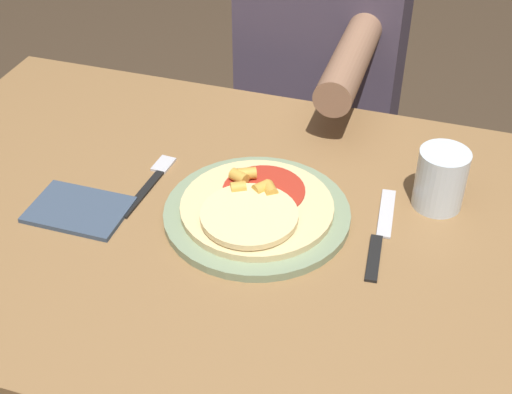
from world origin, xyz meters
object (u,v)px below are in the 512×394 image
pizza (254,206)px  drinking_glass (441,179)px  fork (151,181)px  plate (256,213)px  knife (380,234)px  dining_table (254,275)px  person_diner (322,72)px

pizza → drinking_glass: drinking_glass is taller
pizza → fork: size_ratio=1.38×
plate → knife: (0.20, 0.02, -0.00)m
dining_table → pizza: bearing=102.9°
plate → knife: 0.20m
fork → person_diner: person_diner is taller
dining_table → person_diner: size_ratio=1.08×
dining_table → pizza: pizza is taller
plate → person_diner: person_diner is taller
fork → drinking_glass: 0.48m
fork → dining_table: bearing=-13.9°
knife → drinking_glass: 0.14m
plate → knife: plate is taller
dining_table → person_diner: 0.65m
dining_table → person_diner: (-0.04, 0.65, 0.04)m
pizza → person_diner: person_diner is taller
dining_table → plate: plate is taller
person_diner → fork: bearing=-104.6°
person_diner → drinking_glass: bearing=-58.8°
fork → person_diner: size_ratio=0.15×
fork → drinking_glass: (0.47, 0.09, 0.05)m
plate → knife: bearing=4.4°
pizza → fork: (-0.20, 0.04, -0.02)m
drinking_glass → person_diner: (-0.31, 0.51, -0.12)m
fork → pizza: bearing=-10.9°
fork → person_diner: bearing=75.4°
dining_table → drinking_glass: (0.27, 0.14, 0.16)m
dining_table → fork: fork is taller
pizza → drinking_glass: (0.27, 0.13, 0.03)m
dining_table → fork: (-0.20, 0.05, 0.12)m
plate → pizza: size_ratio=1.22×
dining_table → plate: bearing=95.6°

